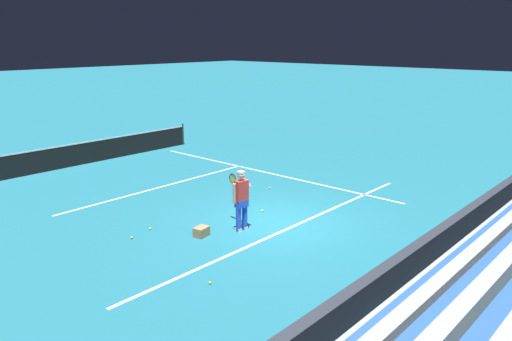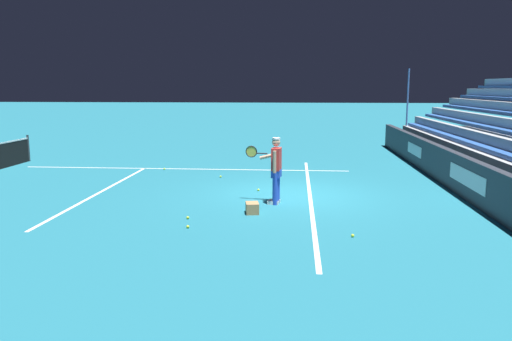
{
  "view_description": "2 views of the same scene",
  "coord_description": "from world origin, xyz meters",
  "px_view_note": "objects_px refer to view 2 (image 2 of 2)",
  "views": [
    {
      "loc": [
        -10.67,
        -8.62,
        5.21
      ],
      "look_at": [
        0.14,
        0.98,
        1.39
      ],
      "focal_mm": 35.0,
      "sensor_mm": 36.0,
      "label": 1
    },
    {
      "loc": [
        -13.73,
        -0.09,
        3.0
      ],
      "look_at": [
        -0.15,
        1.0,
        0.7
      ],
      "focal_mm": 35.0,
      "sensor_mm": 36.0,
      "label": 2
    }
  ],
  "objects_px": {
    "tennis_ball_stray_back": "(188,218)",
    "tennis_ball_on_baseline": "(221,177)",
    "ball_box_cardboard": "(252,208)",
    "tennis_player": "(275,170)",
    "tennis_ball_far_left": "(164,169)",
    "tennis_ball_near_player": "(258,190)",
    "tennis_ball_far_right": "(353,236)",
    "tennis_ball_midcourt": "(188,227)"
  },
  "relations": [
    {
      "from": "tennis_ball_far_left",
      "to": "tennis_ball_stray_back",
      "type": "bearing_deg",
      "value": -160.83
    },
    {
      "from": "ball_box_cardboard",
      "to": "tennis_ball_midcourt",
      "type": "distance_m",
      "value": 1.87
    },
    {
      "from": "tennis_player",
      "to": "tennis_ball_far_right",
      "type": "bearing_deg",
      "value": -148.93
    },
    {
      "from": "tennis_ball_on_baseline",
      "to": "tennis_player",
      "type": "bearing_deg",
      "value": -151.2
    },
    {
      "from": "tennis_ball_stray_back",
      "to": "tennis_ball_on_baseline",
      "type": "bearing_deg",
      "value": 0.42
    },
    {
      "from": "tennis_player",
      "to": "tennis_ball_midcourt",
      "type": "distance_m",
      "value": 3.13
    },
    {
      "from": "tennis_player",
      "to": "tennis_ball_far_left",
      "type": "relative_size",
      "value": 25.98
    },
    {
      "from": "tennis_ball_far_right",
      "to": "tennis_ball_stray_back",
      "type": "bearing_deg",
      "value": 73.05
    },
    {
      "from": "tennis_ball_stray_back",
      "to": "tennis_ball_far_left",
      "type": "relative_size",
      "value": 1.0
    },
    {
      "from": "ball_box_cardboard",
      "to": "tennis_ball_stray_back",
      "type": "distance_m",
      "value": 1.57
    },
    {
      "from": "ball_box_cardboard",
      "to": "tennis_ball_on_baseline",
      "type": "distance_m",
      "value": 4.86
    },
    {
      "from": "tennis_player",
      "to": "tennis_ball_far_left",
      "type": "bearing_deg",
      "value": 40.52
    },
    {
      "from": "ball_box_cardboard",
      "to": "tennis_ball_far_right",
      "type": "bearing_deg",
      "value": -128.58
    },
    {
      "from": "tennis_ball_near_player",
      "to": "tennis_ball_midcourt",
      "type": "bearing_deg",
      "value": 162.94
    },
    {
      "from": "tennis_ball_on_baseline",
      "to": "tennis_ball_midcourt",
      "type": "bearing_deg",
      "value": -178.09
    },
    {
      "from": "ball_box_cardboard",
      "to": "tennis_ball_near_player",
      "type": "bearing_deg",
      "value": 1.09
    },
    {
      "from": "tennis_ball_far_left",
      "to": "ball_box_cardboard",
      "type": "bearing_deg",
      "value": -148.12
    },
    {
      "from": "tennis_ball_far_right",
      "to": "tennis_player",
      "type": "bearing_deg",
      "value": 31.07
    },
    {
      "from": "ball_box_cardboard",
      "to": "tennis_ball_stray_back",
      "type": "relative_size",
      "value": 6.06
    },
    {
      "from": "tennis_ball_stray_back",
      "to": "tennis_player",
      "type": "bearing_deg",
      "value": -48.74
    },
    {
      "from": "tennis_ball_midcourt",
      "to": "tennis_ball_on_baseline",
      "type": "xyz_separation_m",
      "value": [
        6.01,
        0.2,
        0.0
      ]
    },
    {
      "from": "ball_box_cardboard",
      "to": "tennis_ball_far_left",
      "type": "bearing_deg",
      "value": 31.88
    },
    {
      "from": "tennis_player",
      "to": "tennis_ball_on_baseline",
      "type": "relative_size",
      "value": 25.98
    },
    {
      "from": "ball_box_cardboard",
      "to": "tennis_ball_on_baseline",
      "type": "height_order",
      "value": "ball_box_cardboard"
    },
    {
      "from": "ball_box_cardboard",
      "to": "tennis_ball_far_right",
      "type": "xyz_separation_m",
      "value": [
        -1.75,
        -2.19,
        -0.1
      ]
    },
    {
      "from": "tennis_ball_far_right",
      "to": "tennis_ball_on_baseline",
      "type": "bearing_deg",
      "value": 29.81
    },
    {
      "from": "tennis_player",
      "to": "tennis_ball_far_left",
      "type": "xyz_separation_m",
      "value": [
        4.97,
        4.25,
        -0.86
      ]
    },
    {
      "from": "tennis_player",
      "to": "tennis_ball_far_right",
      "type": "distance_m",
      "value": 3.38
    },
    {
      "from": "tennis_ball_stray_back",
      "to": "tennis_ball_midcourt",
      "type": "xyz_separation_m",
      "value": [
        -0.73,
        -0.16,
        0.0
      ]
    },
    {
      "from": "tennis_ball_stray_back",
      "to": "tennis_ball_midcourt",
      "type": "distance_m",
      "value": 0.75
    },
    {
      "from": "tennis_ball_near_player",
      "to": "tennis_ball_midcourt",
      "type": "distance_m",
      "value": 4.15
    },
    {
      "from": "tennis_ball_far_left",
      "to": "tennis_ball_midcourt",
      "type": "bearing_deg",
      "value": -161.48
    },
    {
      "from": "tennis_ball_midcourt",
      "to": "tennis_ball_on_baseline",
      "type": "height_order",
      "value": "same"
    },
    {
      "from": "tennis_ball_midcourt",
      "to": "tennis_ball_far_left",
      "type": "bearing_deg",
      "value": 18.52
    },
    {
      "from": "tennis_player",
      "to": "tennis_ball_stray_back",
      "type": "distance_m",
      "value": 2.71
    },
    {
      "from": "tennis_ball_stray_back",
      "to": "tennis_ball_far_right",
      "type": "bearing_deg",
      "value": -106.95
    },
    {
      "from": "ball_box_cardboard",
      "to": "tennis_ball_near_player",
      "type": "relative_size",
      "value": 6.06
    },
    {
      "from": "ball_box_cardboard",
      "to": "tennis_ball_near_player",
      "type": "xyz_separation_m",
      "value": [
        2.59,
        0.05,
        -0.1
      ]
    },
    {
      "from": "ball_box_cardboard",
      "to": "tennis_ball_on_baseline",
      "type": "xyz_separation_m",
      "value": [
        4.64,
        1.47,
        -0.1
      ]
    },
    {
      "from": "tennis_ball_stray_back",
      "to": "tennis_ball_far_left",
      "type": "height_order",
      "value": "same"
    },
    {
      "from": "tennis_ball_near_player",
      "to": "tennis_ball_on_baseline",
      "type": "height_order",
      "value": "same"
    },
    {
      "from": "ball_box_cardboard",
      "to": "tennis_ball_far_left",
      "type": "xyz_separation_m",
      "value": [
        6.03,
        3.75,
        -0.1
      ]
    }
  ]
}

